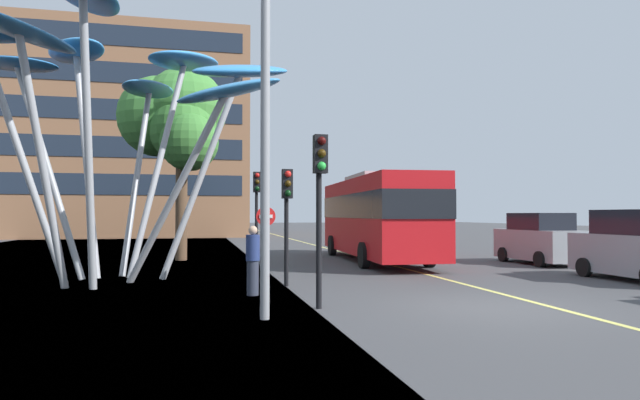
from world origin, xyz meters
The scene contains 13 objects.
ground centered at (-0.74, 0.00, -0.05)m, with size 120.00×240.00×0.10m.
red_bus centered at (1.19, 11.64, 2.00)m, with size 3.22×11.27×3.66m.
leaf_sculpture centered at (-8.57, 7.06, 6.29)m, with size 10.37×11.07×7.81m.
traffic_light_kerb_near centered at (-3.70, 0.57, 2.63)m, with size 0.28×0.42×3.63m.
traffic_light_kerb_far centered at (-3.80, 4.27, 2.34)m, with size 0.28×0.42×3.21m.
traffic_light_island_mid centered at (-3.92, 10.97, 2.64)m, with size 0.28×0.42×3.64m.
car_parked_mid centered at (6.67, 3.29, 0.99)m, with size 1.96×4.20×2.12m.
car_parked_far centered at (7.19, 8.91, 0.96)m, with size 1.98×4.05×2.03m.
street_lamp centered at (-4.58, -0.25, 5.14)m, with size 1.71×0.44×8.13m.
tree_pavement_near centered at (-7.13, 14.00, 6.10)m, with size 4.73×4.84×8.40m.
pedestrian centered at (-4.86, 2.88, 0.85)m, with size 0.34×0.34×1.70m.
no_entry_sign centered at (-4.12, 6.34, 1.49)m, with size 0.60×0.12×2.21m.
backdrop_building centered at (-12.87, 42.87, 9.14)m, with size 22.12×12.97×18.27m.
Camera 1 is at (-6.20, -10.63, 1.97)m, focal length 30.91 mm.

